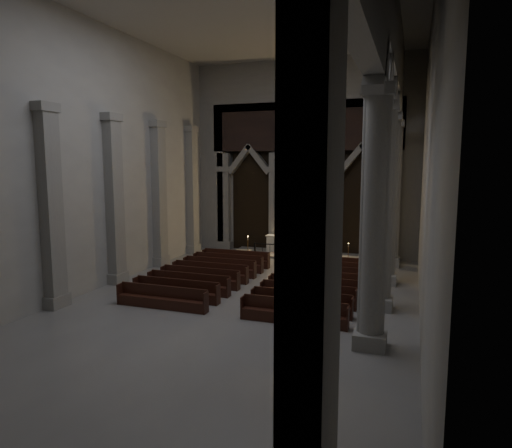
# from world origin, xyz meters

# --- Properties ---
(room) EXTENTS (24.00, 24.10, 12.00)m
(room) POSITION_xyz_m (0.00, 0.00, 7.60)
(room) COLOR gray
(room) RESTS_ON ground
(sanctuary_wall) EXTENTS (14.00, 0.77, 12.00)m
(sanctuary_wall) POSITION_xyz_m (0.00, 11.54, 6.62)
(sanctuary_wall) COLOR gray
(sanctuary_wall) RESTS_ON ground
(right_arcade) EXTENTS (1.00, 24.00, 12.00)m
(right_arcade) POSITION_xyz_m (5.50, 1.33, 7.83)
(right_arcade) COLOR gray
(right_arcade) RESTS_ON ground
(left_pilasters) EXTENTS (0.60, 13.00, 8.03)m
(left_pilasters) POSITION_xyz_m (-6.75, 3.50, 3.91)
(left_pilasters) COLOR gray
(left_pilasters) RESTS_ON ground
(sanctuary_step) EXTENTS (8.50, 2.60, 0.15)m
(sanctuary_step) POSITION_xyz_m (0.00, 10.60, 0.07)
(sanctuary_step) COLOR gray
(sanctuary_step) RESTS_ON ground
(altar) EXTENTS (2.03, 0.81, 1.03)m
(altar) POSITION_xyz_m (-1.19, 10.92, 0.67)
(altar) COLOR beige
(altar) RESTS_ON sanctuary_step
(altar_rail) EXTENTS (4.87, 0.09, 0.96)m
(altar_rail) POSITION_xyz_m (-0.00, 9.12, 0.63)
(altar_rail) COLOR black
(altar_rail) RESTS_ON ground
(candle_stand_left) EXTENTS (0.23, 0.23, 1.37)m
(candle_stand_left) POSITION_xyz_m (-2.77, 8.92, 0.37)
(candle_stand_left) COLOR #A87133
(candle_stand_left) RESTS_ON ground
(candle_stand_right) EXTENTS (0.21, 0.21, 1.22)m
(candle_stand_right) POSITION_xyz_m (3.20, 9.35, 0.33)
(candle_stand_right) COLOR #A87133
(candle_stand_right) RESTS_ON ground
(pews) EXTENTS (9.34, 8.37, 0.88)m
(pews) POSITION_xyz_m (0.00, 2.77, 0.29)
(pews) COLOR black
(pews) RESTS_ON ground
(worshipper) EXTENTS (0.51, 0.44, 1.19)m
(worshipper) POSITION_xyz_m (2.04, 6.85, 0.59)
(worshipper) COLOR black
(worshipper) RESTS_ON ground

